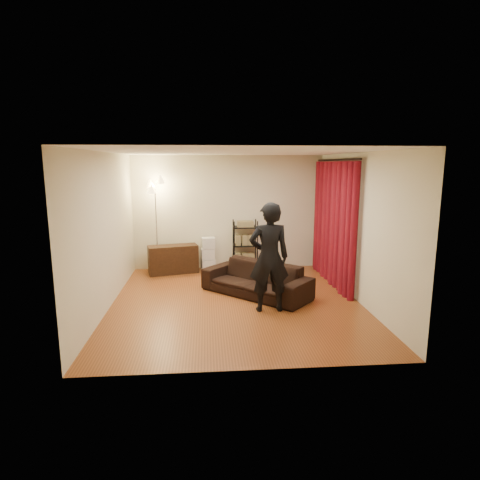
{
  "coord_description": "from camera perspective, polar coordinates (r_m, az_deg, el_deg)",
  "views": [
    {
      "loc": [
        -0.51,
        -7.02,
        2.5
      ],
      "look_at": [
        0.1,
        0.3,
        1.1
      ],
      "focal_mm": 30.0,
      "sensor_mm": 36.0,
      "label": 1
    }
  ],
  "objects": [
    {
      "name": "storage_boxes",
      "position": [
        9.56,
        -4.54,
        -1.97
      ],
      "size": [
        0.35,
        0.3,
        0.79
      ],
      "primitive_type": null,
      "rotation": [
        0.0,
        0.0,
        0.14
      ],
      "color": "beige",
      "rests_on": "ground"
    },
    {
      "name": "floor",
      "position": [
        7.47,
        -0.58,
        -8.76
      ],
      "size": [
        5.0,
        5.0,
        0.0
      ],
      "primitive_type": "plane",
      "color": "brown",
      "rests_on": "ground"
    },
    {
      "name": "wire_shelf",
      "position": [
        9.53,
        0.73,
        -0.73
      ],
      "size": [
        0.56,
        0.41,
        1.2
      ],
      "primitive_type": null,
      "rotation": [
        0.0,
        0.0,
        -0.05
      ],
      "color": "black",
      "rests_on": "ground"
    },
    {
      "name": "wall_back",
      "position": [
        9.6,
        -1.69,
        3.91
      ],
      "size": [
        5.0,
        0.0,
        5.0
      ],
      "primitive_type": "plane",
      "rotation": [
        1.57,
        0.0,
        0.0
      ],
      "color": "beige",
      "rests_on": "ground"
    },
    {
      "name": "wall_left",
      "position": [
        7.32,
        -18.45,
        1.2
      ],
      "size": [
        0.0,
        5.0,
        5.0
      ],
      "primitive_type": "plane",
      "rotation": [
        1.57,
        0.0,
        1.57
      ],
      "color": "beige",
      "rests_on": "ground"
    },
    {
      "name": "floor_lamp",
      "position": [
        9.38,
        -11.81,
        1.91
      ],
      "size": [
        0.47,
        0.47,
        2.18
      ],
      "primitive_type": null,
      "rotation": [
        0.0,
        0.0,
        -0.23
      ],
      "color": "silver",
      "rests_on": "ground"
    },
    {
      "name": "wall_front",
      "position": [
        4.69,
        1.64,
        -3.4
      ],
      "size": [
        5.0,
        0.0,
        5.0
      ],
      "primitive_type": "plane",
      "rotation": [
        -1.57,
        0.0,
        0.0
      ],
      "color": "beige",
      "rests_on": "ground"
    },
    {
      "name": "curtain",
      "position": [
        8.65,
        13.07,
        2.37
      ],
      "size": [
        0.22,
        2.65,
        2.55
      ],
      "primitive_type": null,
      "color": "maroon",
      "rests_on": "ground"
    },
    {
      "name": "person",
      "position": [
        6.81,
        4.15,
        -2.48
      ],
      "size": [
        0.7,
        0.46,
        1.88
      ],
      "primitive_type": "imported",
      "rotation": [
        0.0,
        0.0,
        3.16
      ],
      "color": "black",
      "rests_on": "ground"
    },
    {
      "name": "sofa",
      "position": [
        7.77,
        2.29,
        -5.59
      ],
      "size": [
        2.13,
        2.06,
        0.62
      ],
      "primitive_type": "imported",
      "rotation": [
        0.0,
        0.0,
        -0.74
      ],
      "color": "black",
      "rests_on": "ground"
    },
    {
      "name": "curtain_rod",
      "position": [
        8.57,
        13.57,
        11.03
      ],
      "size": [
        0.04,
        2.65,
        0.04
      ],
      "primitive_type": "cylinder",
      "rotation": [
        1.57,
        0.0,
        0.0
      ],
      "color": "black",
      "rests_on": "wall_right"
    },
    {
      "name": "media_cabinet",
      "position": [
        9.41,
        -9.48,
        -2.72
      ],
      "size": [
        1.19,
        0.67,
        0.65
      ],
      "primitive_type": "cube",
      "rotation": [
        0.0,
        0.0,
        0.24
      ],
      "color": "#311C0E",
      "rests_on": "ground"
    },
    {
      "name": "wall_right",
      "position": [
        7.63,
        16.51,
        1.68
      ],
      "size": [
        0.0,
        5.0,
        5.0
      ],
      "primitive_type": "plane",
      "rotation": [
        1.57,
        0.0,
        -1.57
      ],
      "color": "beige",
      "rests_on": "ground"
    },
    {
      "name": "ceiling",
      "position": [
        7.04,
        -0.62,
        12.42
      ],
      "size": [
        5.0,
        5.0,
        0.0
      ],
      "primitive_type": "plane",
      "rotation": [
        3.14,
        0.0,
        0.0
      ],
      "color": "white",
      "rests_on": "ground"
    }
  ]
}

